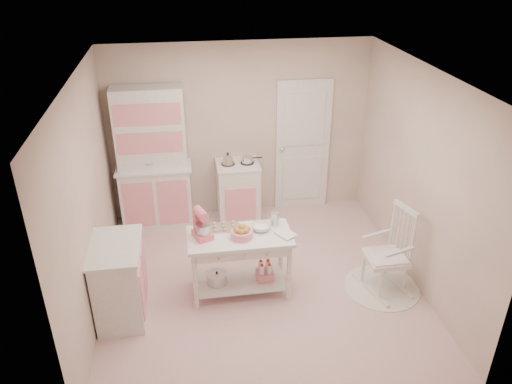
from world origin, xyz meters
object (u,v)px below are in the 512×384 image
rocking_chair (387,250)px  stand_mixer (202,224)px  hutch (153,159)px  base_cabinet (120,280)px  stove (238,192)px  bread_basket (242,234)px  work_table (240,264)px

rocking_chair → stand_mixer: bearing=157.1°
hutch → base_cabinet: bearing=-100.2°
hutch → stove: size_ratio=2.26×
stove → base_cabinet: (-1.56, -1.93, 0.00)m
base_cabinet → bread_basket: bearing=5.8°
base_cabinet → bread_basket: size_ratio=3.68×
rocking_chair → work_table: 1.74m
hutch → work_table: 2.15m
base_cabinet → bread_basket: 1.45m
base_cabinet → bread_basket: base_cabinet is taller
hutch → work_table: (1.01, -1.79, -0.64)m
hutch → bread_basket: bearing=-60.7°
stove → bread_basket: bearing=-95.4°
work_table → base_cabinet: bearing=-172.0°
rocking_chair → work_table: bearing=156.3°
base_cabinet → work_table: bearing=8.0°
hutch → stove: (1.20, -0.05, -0.58)m
work_table → stand_mixer: stand_mixer is taller
stove → bread_basket: size_ratio=3.68×
base_cabinet → work_table: (1.37, 0.19, -0.06)m
stove → bread_basket: (-0.17, -1.79, 0.39)m
stove → work_table: size_ratio=0.77×
hutch → rocking_chair: bearing=-36.1°
stove → work_table: (-0.19, -1.74, -0.06)m
bread_basket → base_cabinet: bearing=-174.2°
hutch → bread_basket: size_ratio=8.32×
stove → base_cabinet: size_ratio=1.00×
rocking_chair → hutch: bearing=127.1°
stove → work_table: 1.75m
base_cabinet → rocking_chair: 3.09m
hutch → rocking_chair: hutch is taller
hutch → stove: 1.33m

